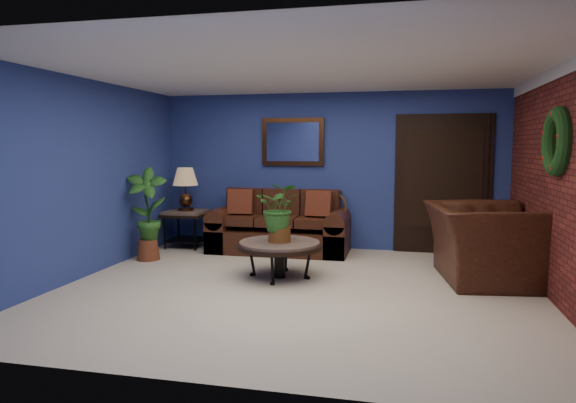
% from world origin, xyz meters
% --- Properties ---
extents(floor, '(5.50, 5.50, 0.00)m').
position_xyz_m(floor, '(0.00, 0.00, 0.00)').
color(floor, beige).
rests_on(floor, ground).
extents(wall_back, '(5.50, 0.04, 2.50)m').
position_xyz_m(wall_back, '(0.00, 2.50, 1.25)').
color(wall_back, navy).
rests_on(wall_back, ground).
extents(wall_left, '(0.04, 5.00, 2.50)m').
position_xyz_m(wall_left, '(-2.75, 0.00, 1.25)').
color(wall_left, navy).
rests_on(wall_left, ground).
extents(wall_right_brick, '(0.04, 5.00, 2.50)m').
position_xyz_m(wall_right_brick, '(2.75, 0.00, 1.25)').
color(wall_right_brick, maroon).
rests_on(wall_right_brick, ground).
extents(ceiling, '(5.50, 5.00, 0.02)m').
position_xyz_m(ceiling, '(0.00, 0.00, 2.50)').
color(ceiling, white).
rests_on(ceiling, wall_back).
extents(crown_molding, '(0.03, 5.00, 0.14)m').
position_xyz_m(crown_molding, '(2.72, 0.00, 2.43)').
color(crown_molding, white).
rests_on(crown_molding, wall_right_brick).
extents(wall_mirror, '(1.02, 0.06, 0.77)m').
position_xyz_m(wall_mirror, '(-0.60, 2.46, 1.72)').
color(wall_mirror, '#442613').
rests_on(wall_mirror, wall_back).
extents(closet_door, '(1.44, 0.06, 2.18)m').
position_xyz_m(closet_door, '(1.75, 2.47, 1.05)').
color(closet_door, black).
rests_on(closet_door, wall_back).
extents(wreath, '(0.16, 0.72, 0.72)m').
position_xyz_m(wreath, '(2.69, 0.05, 1.70)').
color(wreath, black).
rests_on(wreath, wall_right_brick).
extents(sofa, '(2.15, 0.93, 0.97)m').
position_xyz_m(sofa, '(-0.72, 2.08, 0.32)').
color(sofa, '#412012').
rests_on(sofa, ground).
extents(coffee_table, '(1.07, 1.07, 0.46)m').
position_xyz_m(coffee_table, '(-0.33, 0.46, 0.40)').
color(coffee_table, '#4C4642').
rests_on(coffee_table, ground).
extents(end_table, '(0.66, 0.66, 0.60)m').
position_xyz_m(end_table, '(-2.30, 2.05, 0.46)').
color(end_table, '#4C4642').
rests_on(end_table, ground).
extents(table_lamp, '(0.41, 0.41, 0.68)m').
position_xyz_m(table_lamp, '(-2.30, 2.05, 1.04)').
color(table_lamp, '#442613').
rests_on(table_lamp, end_table).
extents(side_chair, '(0.48, 0.48, 0.92)m').
position_xyz_m(side_chair, '(0.11, 2.12, 0.52)').
color(side_chair, '#573618').
rests_on(side_chair, ground).
extents(armchair, '(1.44, 1.60, 0.94)m').
position_xyz_m(armchair, '(2.15, 0.87, 0.47)').
color(armchair, '#412012').
rests_on(armchair, ground).
extents(coffee_plant, '(0.57, 0.50, 0.74)m').
position_xyz_m(coffee_plant, '(-0.33, 0.46, 0.86)').
color(coffee_plant, brown).
rests_on(coffee_plant, coffee_table).
extents(floor_plant, '(0.45, 0.40, 0.84)m').
position_xyz_m(floor_plant, '(2.35, 0.93, 0.44)').
color(floor_plant, brown).
rests_on(floor_plant, ground).
extents(tall_plant, '(0.67, 0.54, 1.36)m').
position_xyz_m(tall_plant, '(-2.45, 1.03, 0.72)').
color(tall_plant, brown).
rests_on(tall_plant, ground).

